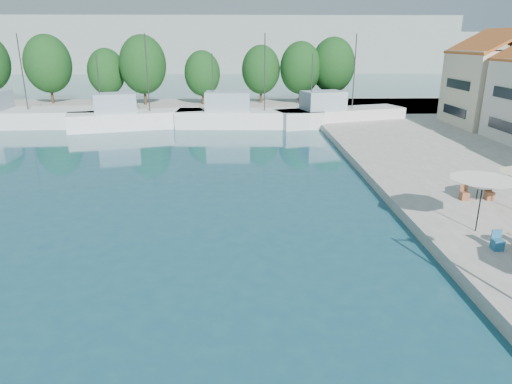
{
  "coord_description": "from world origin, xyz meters",
  "views": [
    {
      "loc": [
        -2.26,
        3.99,
        8.96
      ],
      "look_at": [
        -1.66,
        26.0,
        1.68
      ],
      "focal_mm": 32.0,
      "sensor_mm": 36.0,
      "label": 1
    }
  ],
  "objects_px": {
    "trawler_02": "(134,118)",
    "umbrella_white": "(483,184)",
    "trawler_03": "(246,117)",
    "trawler_04": "(337,115)",
    "trawler_01": "(2,116)"
  },
  "relations": [
    {
      "from": "trawler_02",
      "to": "umbrella_white",
      "type": "distance_m",
      "value": 37.87
    },
    {
      "from": "trawler_03",
      "to": "umbrella_white",
      "type": "relative_size",
      "value": 5.33
    },
    {
      "from": "trawler_02",
      "to": "trawler_04",
      "type": "relative_size",
      "value": 0.96
    },
    {
      "from": "trawler_04",
      "to": "trawler_02",
      "type": "bearing_deg",
      "value": 166.07
    },
    {
      "from": "umbrella_white",
      "to": "trawler_03",
      "type": "bearing_deg",
      "value": 108.62
    },
    {
      "from": "trawler_03",
      "to": "trawler_04",
      "type": "bearing_deg",
      "value": 6.77
    },
    {
      "from": "trawler_04",
      "to": "umbrella_white",
      "type": "xyz_separation_m",
      "value": [
        0.2,
        -31.85,
        1.79
      ]
    },
    {
      "from": "trawler_01",
      "to": "trawler_02",
      "type": "relative_size",
      "value": 1.58
    },
    {
      "from": "umbrella_white",
      "to": "trawler_04",
      "type": "bearing_deg",
      "value": 90.36
    },
    {
      "from": "trawler_02",
      "to": "umbrella_white",
      "type": "bearing_deg",
      "value": -69.11
    },
    {
      "from": "trawler_02",
      "to": "trawler_03",
      "type": "distance_m",
      "value": 12.2
    },
    {
      "from": "trawler_03",
      "to": "trawler_04",
      "type": "distance_m",
      "value": 10.27
    },
    {
      "from": "trawler_03",
      "to": "trawler_02",
      "type": "bearing_deg",
      "value": -175.23
    },
    {
      "from": "trawler_01",
      "to": "trawler_04",
      "type": "relative_size",
      "value": 1.52
    },
    {
      "from": "umbrella_white",
      "to": "trawler_02",
      "type": "bearing_deg",
      "value": 126.72
    }
  ]
}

